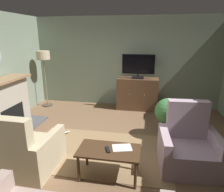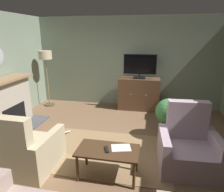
% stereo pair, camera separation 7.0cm
% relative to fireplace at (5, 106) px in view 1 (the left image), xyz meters
% --- Properties ---
extents(ground_plane, '(6.24, 6.38, 0.04)m').
position_rel_fireplace_xyz_m(ground_plane, '(2.54, -0.62, -0.60)').
color(ground_plane, brown).
extents(wall_back, '(6.24, 0.10, 2.73)m').
position_rel_fireplace_xyz_m(wall_back, '(2.54, 2.32, 0.79)').
color(wall_back, gray).
rests_on(wall_back, ground_plane).
extents(rug_central, '(2.74, 1.64, 0.01)m').
position_rel_fireplace_xyz_m(rug_central, '(2.37, -0.59, -0.57)').
color(rug_central, '#8E704C').
rests_on(rug_central, ground_plane).
extents(fireplace, '(0.87, 1.58, 1.21)m').
position_rel_fireplace_xyz_m(fireplace, '(0.00, 0.00, 0.00)').
color(fireplace, '#4C4C51').
rests_on(fireplace, ground_plane).
extents(tv_cabinet, '(1.21, 0.54, 0.95)m').
position_rel_fireplace_xyz_m(tv_cabinet, '(2.96, 1.97, -0.12)').
color(tv_cabinet, '#402A1C').
rests_on(tv_cabinet, ground_plane).
extents(television, '(0.94, 0.20, 0.70)m').
position_rel_fireplace_xyz_m(television, '(2.96, 1.92, 0.75)').
color(television, black).
rests_on(television, tv_cabinet).
extents(coffee_table, '(0.96, 0.52, 0.48)m').
position_rel_fireplace_xyz_m(coffee_table, '(2.72, -1.25, -0.16)').
color(coffee_table, '#422B19').
rests_on(coffee_table, ground_plane).
extents(tv_remote, '(0.11, 0.18, 0.02)m').
position_rel_fireplace_xyz_m(tv_remote, '(2.70, -1.27, -0.09)').
color(tv_remote, black).
rests_on(tv_remote, coffee_table).
extents(folded_newspaper, '(0.35, 0.29, 0.01)m').
position_rel_fireplace_xyz_m(folded_newspaper, '(2.91, -1.16, -0.10)').
color(folded_newspaper, silver).
rests_on(folded_newspaper, coffee_table).
extents(armchair_near_window, '(0.89, 0.93, 1.05)m').
position_rel_fireplace_xyz_m(armchair_near_window, '(1.37, -1.31, -0.25)').
color(armchair_near_window, tan).
rests_on(armchair_near_window, ground_plane).
extents(armchair_facing_sofa, '(1.00, 0.89, 1.10)m').
position_rel_fireplace_xyz_m(armchair_facing_sofa, '(3.98, -0.74, -0.24)').
color(armchair_facing_sofa, '#AD93A3').
rests_on(armchair_facing_sofa, ground_plane).
extents(potted_plant_on_hearth_side, '(0.56, 0.56, 0.89)m').
position_rel_fireplace_xyz_m(potted_plant_on_hearth_side, '(3.71, 0.24, -0.02)').
color(potted_plant_on_hearth_side, '#99664C').
rests_on(potted_plant_on_hearth_side, ground_plane).
extents(cat, '(0.35, 0.70, 0.23)m').
position_rel_fireplace_xyz_m(cat, '(1.35, -0.36, -0.47)').
color(cat, beige).
rests_on(cat, ground_plane).
extents(floor_lamp, '(0.40, 0.40, 1.72)m').
position_rel_fireplace_xyz_m(floor_lamp, '(0.12, 1.73, 0.86)').
color(floor_lamp, '#4C4233').
rests_on(floor_lamp, ground_plane).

